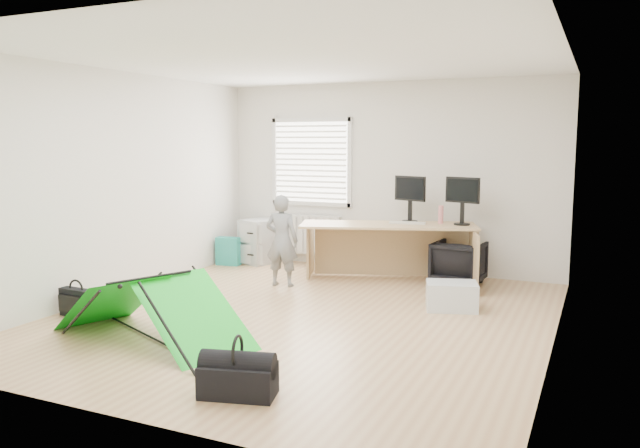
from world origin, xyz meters
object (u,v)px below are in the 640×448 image
at_px(thermos, 441,215).
at_px(storage_crate, 452,296).
at_px(desk, 387,253).
at_px(monitor_left, 410,205).
at_px(laptop_bag, 77,303).
at_px(office_chair, 459,263).
at_px(filing_cabinet, 261,241).
at_px(person, 282,241).
at_px(duffel_bag, 238,380).
at_px(monitor_right, 462,207).
at_px(kite, 152,309).

xyz_separation_m(thermos, storage_crate, (0.46, -1.34, -0.75)).
xyz_separation_m(desk, monitor_left, (0.21, 0.31, 0.62)).
distance_m(monitor_left, storage_crate, 1.80).
bearing_deg(laptop_bag, office_chair, 45.75).
bearing_deg(office_chair, filing_cabinet, 1.79).
relative_size(person, duffel_bag, 2.15).
height_order(monitor_right, laptop_bag, monitor_right).
height_order(thermos, duffel_bag, thermos).
relative_size(monitor_right, thermos, 1.99).
xyz_separation_m(storage_crate, laptop_bag, (-3.59, -1.93, -0.00)).
xyz_separation_m(desk, office_chair, (0.89, 0.26, -0.10)).
height_order(monitor_right, kite, monitor_right).
height_order(desk, kite, desk).
relative_size(desk, storage_crate, 4.15).
bearing_deg(monitor_right, thermos, -165.56).
distance_m(monitor_left, kite, 3.91).
bearing_deg(desk, monitor_left, 37.68).
relative_size(desk, duffel_bag, 4.14).
height_order(storage_crate, duffel_bag, storage_crate).
relative_size(desk, thermos, 9.52).
distance_m(desk, monitor_left, 0.72).
bearing_deg(duffel_bag, filing_cabinet, 103.23).
height_order(filing_cabinet, monitor_right, monitor_right).
height_order(filing_cabinet, kite, filing_cabinet).
xyz_separation_m(monitor_left, duffel_bag, (-0.02, -4.35, -0.89)).
distance_m(laptop_bag, duffel_bag, 2.91).
height_order(office_chair, storage_crate, office_chair).
relative_size(desk, monitor_left, 4.81).
height_order(filing_cabinet, storage_crate, filing_cabinet).
xyz_separation_m(monitor_right, laptop_bag, (-3.41, -3.26, -0.86)).
distance_m(office_chair, laptop_bag, 4.67).
bearing_deg(monitor_left, laptop_bag, -110.08).
relative_size(desk, laptop_bag, 5.68).
height_order(person, kite, person).
relative_size(monitor_right, duffel_bag, 0.86).
height_order(person, storage_crate, person).
xyz_separation_m(filing_cabinet, person, (1.03, -1.25, 0.26)).
xyz_separation_m(desk, thermos, (0.62, 0.33, 0.51)).
height_order(monitor_left, monitor_right, monitor_right).
distance_m(person, duffel_bag, 3.57).
bearing_deg(monitor_right, person, -134.40).
relative_size(thermos, storage_crate, 0.44).
distance_m(desk, monitor_right, 1.14).
relative_size(monitor_left, person, 0.40).
bearing_deg(office_chair, laptop_bag, 49.21).
distance_m(monitor_left, laptop_bag, 4.32).
bearing_deg(monitor_left, office_chair, 15.17).
bearing_deg(monitor_left, person, -122.23).
bearing_deg(storage_crate, filing_cabinet, 155.60).
xyz_separation_m(thermos, duffel_bag, (-0.43, -4.37, -0.78)).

